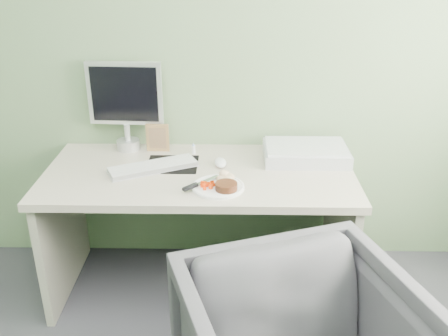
{
  "coord_description": "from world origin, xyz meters",
  "views": [
    {
      "loc": [
        0.17,
        -0.71,
        1.82
      ],
      "look_at": [
        0.13,
        1.5,
        0.81
      ],
      "focal_mm": 40.0,
      "sensor_mm": 36.0,
      "label": 1
    }
  ],
  "objects_px": {
    "desk": "(200,202)",
    "plate": "(218,187)",
    "monitor": "(125,101)",
    "scanner": "(306,153)"
  },
  "relations": [
    {
      "from": "desk",
      "to": "plate",
      "type": "xyz_separation_m",
      "value": [
        0.1,
        -0.19,
        0.19
      ]
    },
    {
      "from": "plate",
      "to": "monitor",
      "type": "height_order",
      "value": "monitor"
    },
    {
      "from": "desk",
      "to": "plate",
      "type": "bearing_deg",
      "value": -61.43
    },
    {
      "from": "plate",
      "to": "scanner",
      "type": "height_order",
      "value": "scanner"
    },
    {
      "from": "desk",
      "to": "scanner",
      "type": "xyz_separation_m",
      "value": [
        0.57,
        0.17,
        0.22
      ]
    },
    {
      "from": "desk",
      "to": "monitor",
      "type": "height_order",
      "value": "monitor"
    },
    {
      "from": "desk",
      "to": "plate",
      "type": "distance_m",
      "value": 0.29
    },
    {
      "from": "plate",
      "to": "monitor",
      "type": "xyz_separation_m",
      "value": [
        -0.53,
        0.51,
        0.27
      ]
    },
    {
      "from": "monitor",
      "to": "scanner",
      "type": "bearing_deg",
      "value": -5.36
    },
    {
      "from": "plate",
      "to": "scanner",
      "type": "relative_size",
      "value": 0.56
    }
  ]
}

